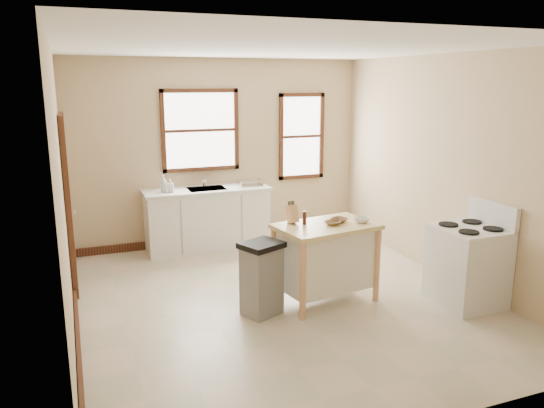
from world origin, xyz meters
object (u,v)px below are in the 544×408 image
(soap_bottle_a, at_px, (163,184))
(bowl_c, at_px, (362,220))
(soap_bottle_b, at_px, (170,186))
(bowl_a, at_px, (333,223))
(knife_block, at_px, (292,215))
(bowl_b, at_px, (339,220))
(gas_stove, at_px, (468,254))
(kitchen_island, at_px, (325,263))
(pepper_grinder, at_px, (304,218))
(trash_bin, at_px, (262,279))
(dish_rack, at_px, (250,183))

(soap_bottle_a, bearing_deg, bowl_c, -65.14)
(soap_bottle_b, distance_m, bowl_a, 2.73)
(soap_bottle_a, bearing_deg, knife_block, -75.95)
(bowl_b, xyz_separation_m, gas_stove, (1.26, -0.69, -0.35))
(soap_bottle_b, height_order, kitchen_island, soap_bottle_b)
(soap_bottle_b, relative_size, gas_stove, 0.16)
(pepper_grinder, distance_m, trash_bin, 0.83)
(gas_stove, bearing_deg, bowl_c, 151.02)
(soap_bottle_a, bearing_deg, gas_stove, -58.32)
(bowl_c, bearing_deg, soap_bottle_a, 126.41)
(knife_block, relative_size, bowl_c, 1.14)
(dish_rack, relative_size, kitchen_island, 0.33)
(soap_bottle_b, relative_size, kitchen_island, 0.17)
(soap_bottle_b, bearing_deg, pepper_grinder, -49.05)
(bowl_b, bearing_deg, bowl_a, -146.21)
(dish_rack, xyz_separation_m, knife_block, (-0.23, -2.16, 0.04))
(soap_bottle_a, bearing_deg, pepper_grinder, -74.63)
(pepper_grinder, relative_size, trash_bin, 0.19)
(kitchen_island, distance_m, knife_block, 0.67)
(bowl_c, bearing_deg, trash_bin, -179.12)
(pepper_grinder, bearing_deg, kitchen_island, -21.11)
(dish_rack, xyz_separation_m, trash_bin, (-0.70, -2.42, -0.56))
(soap_bottle_b, xyz_separation_m, knife_block, (0.97, -2.15, -0.01))
(dish_rack, height_order, bowl_a, dish_rack)
(pepper_grinder, xyz_separation_m, gas_stove, (1.68, -0.73, -0.40))
(soap_bottle_b, distance_m, knife_block, 2.35)
(knife_block, distance_m, bowl_a, 0.46)
(bowl_a, relative_size, bowl_c, 0.96)
(soap_bottle_a, height_order, kitchen_island, soap_bottle_a)
(bowl_c, bearing_deg, kitchen_island, 170.74)
(kitchen_island, distance_m, trash_bin, 0.81)
(dish_rack, bearing_deg, knife_block, -98.26)
(kitchen_island, height_order, gas_stove, gas_stove)
(soap_bottle_a, height_order, dish_rack, soap_bottle_a)
(kitchen_island, relative_size, pepper_grinder, 7.37)
(bowl_a, height_order, gas_stove, gas_stove)
(soap_bottle_b, xyz_separation_m, bowl_a, (1.36, -2.37, -0.09))
(dish_rack, bearing_deg, bowl_c, -79.92)
(kitchen_island, bearing_deg, dish_rack, 83.86)
(bowl_b, height_order, trash_bin, bowl_b)
(bowl_a, xyz_separation_m, bowl_b, (0.13, 0.09, 0.00))
(knife_block, bearing_deg, bowl_c, -27.65)
(dish_rack, relative_size, bowl_a, 2.14)
(pepper_grinder, distance_m, bowl_a, 0.32)
(trash_bin, bearing_deg, soap_bottle_a, 80.45)
(knife_block, bearing_deg, dish_rack, 74.48)
(pepper_grinder, bearing_deg, bowl_b, -5.99)
(pepper_grinder, bearing_deg, dish_rack, 86.93)
(soap_bottle_b, relative_size, dish_rack, 0.52)
(soap_bottle_a, height_order, soap_bottle_b, soap_bottle_a)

